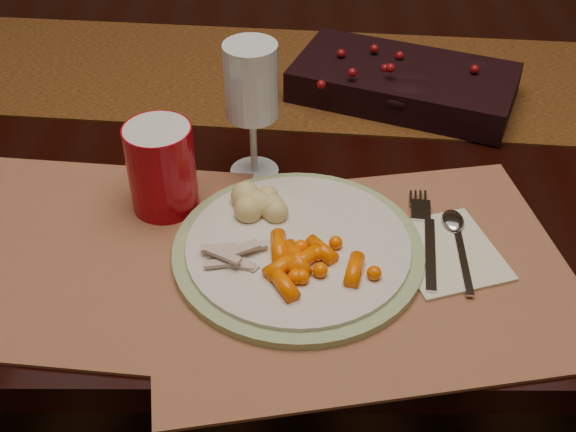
{
  "coord_description": "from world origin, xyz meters",
  "views": [
    {
      "loc": [
        -0.02,
        -0.94,
        1.34
      ],
      "look_at": [
        -0.02,
        -0.29,
        0.8
      ],
      "focal_mm": 45.0,
      "sensor_mm": 36.0,
      "label": 1
    }
  ],
  "objects_px": {
    "dinner_plate": "(298,249)",
    "wine_glass": "(252,113)",
    "turkey_shreds": "(232,255)",
    "dining_table": "(298,293)",
    "centerpiece": "(404,78)",
    "baby_carrots": "(313,260)",
    "mashed_potatoes": "(263,198)",
    "placemat_main": "(361,273)",
    "napkin": "(446,252)",
    "red_cup": "(162,168)"
  },
  "relations": [
    {
      "from": "placemat_main",
      "to": "centerpiece",
      "type": "bearing_deg",
      "value": 67.25
    },
    {
      "from": "dinner_plate",
      "to": "wine_glass",
      "type": "distance_m",
      "value": 0.2
    },
    {
      "from": "centerpiece",
      "to": "placemat_main",
      "type": "bearing_deg",
      "value": -103.32
    },
    {
      "from": "centerpiece",
      "to": "dinner_plate",
      "type": "relative_size",
      "value": 1.13
    },
    {
      "from": "placemat_main",
      "to": "turkey_shreds",
      "type": "distance_m",
      "value": 0.15
    },
    {
      "from": "centerpiece",
      "to": "napkin",
      "type": "height_order",
      "value": "centerpiece"
    },
    {
      "from": "placemat_main",
      "to": "baby_carrots",
      "type": "distance_m",
      "value": 0.06
    },
    {
      "from": "turkey_shreds",
      "to": "napkin",
      "type": "xyz_separation_m",
      "value": [
        0.26,
        0.03,
        -0.02
      ]
    },
    {
      "from": "turkey_shreds",
      "to": "napkin",
      "type": "bearing_deg",
      "value": 6.3
    },
    {
      "from": "dinner_plate",
      "to": "wine_glass",
      "type": "bearing_deg",
      "value": 109.14
    },
    {
      "from": "placemat_main",
      "to": "dinner_plate",
      "type": "distance_m",
      "value": 0.08
    },
    {
      "from": "placemat_main",
      "to": "dinner_plate",
      "type": "bearing_deg",
      "value": 147.78
    },
    {
      "from": "dining_table",
      "to": "red_cup",
      "type": "height_order",
      "value": "red_cup"
    },
    {
      "from": "baby_carrots",
      "to": "wine_glass",
      "type": "height_order",
      "value": "wine_glass"
    },
    {
      "from": "centerpiece",
      "to": "dinner_plate",
      "type": "height_order",
      "value": "centerpiece"
    },
    {
      "from": "dining_table",
      "to": "turkey_shreds",
      "type": "height_order",
      "value": "turkey_shreds"
    },
    {
      "from": "dinner_plate",
      "to": "mashed_potatoes",
      "type": "distance_m",
      "value": 0.08
    },
    {
      "from": "baby_carrots",
      "to": "dinner_plate",
      "type": "bearing_deg",
      "value": 113.44
    },
    {
      "from": "dining_table",
      "to": "red_cup",
      "type": "distance_m",
      "value": 0.52
    },
    {
      "from": "turkey_shreds",
      "to": "wine_glass",
      "type": "bearing_deg",
      "value": 84.91
    },
    {
      "from": "mashed_potatoes",
      "to": "red_cup",
      "type": "height_order",
      "value": "red_cup"
    },
    {
      "from": "dinner_plate",
      "to": "baby_carrots",
      "type": "distance_m",
      "value": 0.04
    },
    {
      "from": "dining_table",
      "to": "napkin",
      "type": "bearing_deg",
      "value": -60.28
    },
    {
      "from": "centerpiece",
      "to": "placemat_main",
      "type": "distance_m",
      "value": 0.42
    },
    {
      "from": "napkin",
      "to": "baby_carrots",
      "type": "bearing_deg",
      "value": 176.7
    },
    {
      "from": "placemat_main",
      "to": "baby_carrots",
      "type": "xyz_separation_m",
      "value": [
        -0.06,
        -0.01,
        0.03
      ]
    },
    {
      "from": "dining_table",
      "to": "napkin",
      "type": "relative_size",
      "value": 13.33
    },
    {
      "from": "dining_table",
      "to": "napkin",
      "type": "distance_m",
      "value": 0.52
    },
    {
      "from": "dinner_plate",
      "to": "turkey_shreds",
      "type": "relative_size",
      "value": 4.61
    },
    {
      "from": "centerpiece",
      "to": "baby_carrots",
      "type": "xyz_separation_m",
      "value": [
        -0.15,
        -0.41,
        -0.01
      ]
    },
    {
      "from": "centerpiece",
      "to": "red_cup",
      "type": "height_order",
      "value": "red_cup"
    },
    {
      "from": "mashed_potatoes",
      "to": "wine_glass",
      "type": "xyz_separation_m",
      "value": [
        -0.02,
        0.11,
        0.06
      ]
    },
    {
      "from": "placemat_main",
      "to": "mashed_potatoes",
      "type": "relative_size",
      "value": 6.67
    },
    {
      "from": "turkey_shreds",
      "to": "wine_glass",
      "type": "relative_size",
      "value": 0.34
    },
    {
      "from": "placemat_main",
      "to": "red_cup",
      "type": "relative_size",
      "value": 4.17
    },
    {
      "from": "napkin",
      "to": "placemat_main",
      "type": "bearing_deg",
      "value": -179.8
    },
    {
      "from": "napkin",
      "to": "dining_table",
      "type": "bearing_deg",
      "value": 102.86
    },
    {
      "from": "centerpiece",
      "to": "turkey_shreds",
      "type": "distance_m",
      "value": 0.47
    },
    {
      "from": "placemat_main",
      "to": "wine_glass",
      "type": "xyz_separation_m",
      "value": [
        -0.13,
        0.2,
        0.09
      ]
    },
    {
      "from": "baby_carrots",
      "to": "mashed_potatoes",
      "type": "distance_m",
      "value": 0.12
    },
    {
      "from": "placemat_main",
      "to": "wine_glass",
      "type": "distance_m",
      "value": 0.26
    },
    {
      "from": "dining_table",
      "to": "mashed_potatoes",
      "type": "distance_m",
      "value": 0.48
    },
    {
      "from": "mashed_potatoes",
      "to": "red_cup",
      "type": "relative_size",
      "value": 0.63
    },
    {
      "from": "placemat_main",
      "to": "mashed_potatoes",
      "type": "xyz_separation_m",
      "value": [
        -0.12,
        0.09,
        0.04
      ]
    },
    {
      "from": "turkey_shreds",
      "to": "wine_glass",
      "type": "xyz_separation_m",
      "value": [
        0.02,
        0.2,
        0.07
      ]
    },
    {
      "from": "wine_glass",
      "to": "dining_table",
      "type": "bearing_deg",
      "value": 63.93
    },
    {
      "from": "red_cup",
      "to": "placemat_main",
      "type": "bearing_deg",
      "value": -27.05
    },
    {
      "from": "napkin",
      "to": "red_cup",
      "type": "relative_size",
      "value": 1.15
    },
    {
      "from": "dining_table",
      "to": "wine_glass",
      "type": "bearing_deg",
      "value": -116.07
    },
    {
      "from": "baby_carrots",
      "to": "napkin",
      "type": "bearing_deg",
      "value": 13.55
    }
  ]
}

